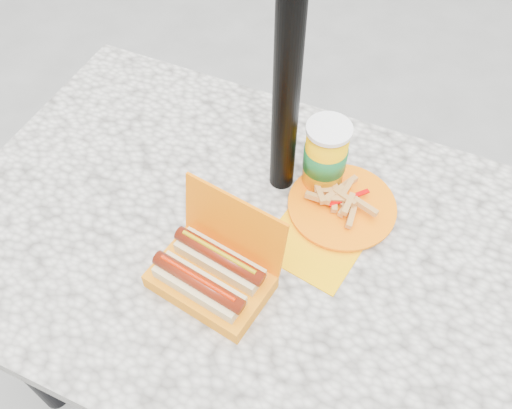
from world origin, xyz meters
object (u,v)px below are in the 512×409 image
at_px(hotdog_box, 212,274).
at_px(soda_cup, 325,157).
at_px(fries_plate, 339,207).
at_px(umbrella_pole, 290,40).

relative_size(hotdog_box, soda_cup, 1.38).
xyz_separation_m(fries_plate, soda_cup, (-0.06, 0.05, 0.07)).
bearing_deg(soda_cup, umbrella_pole, -162.69).
bearing_deg(soda_cup, hotdog_box, -108.16).
bearing_deg(fries_plate, soda_cup, 137.32).
bearing_deg(soda_cup, fries_plate, -42.68).
bearing_deg(hotdog_box, umbrella_pole, 94.88).
xyz_separation_m(umbrella_pole, hotdog_box, (-0.02, -0.28, -0.31)).
relative_size(fries_plate, soda_cup, 1.83).
relative_size(umbrella_pole, hotdog_box, 9.64).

